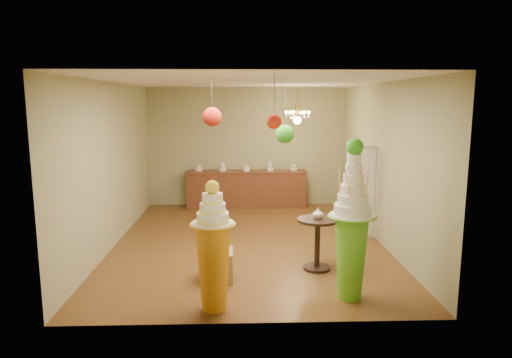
{
  "coord_description": "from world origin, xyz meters",
  "views": [
    {
      "loc": [
        -0.14,
        -8.4,
        2.65
      ],
      "look_at": [
        0.14,
        0.0,
        1.22
      ],
      "focal_mm": 32.0,
      "sensor_mm": 36.0,
      "label": 1
    }
  ],
  "objects_px": {
    "pedestal_green": "(351,237)",
    "sideboard": "(246,188)",
    "pedestal_orange": "(213,256)",
    "round_table": "(317,237)"
  },
  "relations": [
    {
      "from": "pedestal_green",
      "to": "round_table",
      "type": "bearing_deg",
      "value": 103.39
    },
    {
      "from": "round_table",
      "to": "sideboard",
      "type": "bearing_deg",
      "value": 103.5
    },
    {
      "from": "pedestal_orange",
      "to": "round_table",
      "type": "relative_size",
      "value": 2.02
    },
    {
      "from": "pedestal_green",
      "to": "sideboard",
      "type": "height_order",
      "value": "pedestal_green"
    },
    {
      "from": "pedestal_green",
      "to": "pedestal_orange",
      "type": "height_order",
      "value": "pedestal_green"
    },
    {
      "from": "sideboard",
      "to": "round_table",
      "type": "xyz_separation_m",
      "value": [
        1.07,
        -4.44,
        0.06
      ]
    },
    {
      "from": "pedestal_green",
      "to": "pedestal_orange",
      "type": "relative_size",
      "value": 1.29
    },
    {
      "from": "pedestal_green",
      "to": "sideboard",
      "type": "bearing_deg",
      "value": 103.48
    },
    {
      "from": "pedestal_green",
      "to": "round_table",
      "type": "height_order",
      "value": "pedestal_green"
    },
    {
      "from": "round_table",
      "to": "pedestal_green",
      "type": "bearing_deg",
      "value": -76.61
    }
  ]
}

